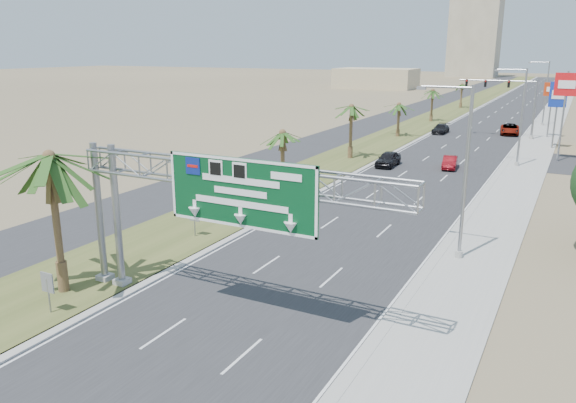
# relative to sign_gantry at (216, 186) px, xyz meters

# --- Properties ---
(road) EXTENTS (12.00, 300.00, 0.02)m
(road) POSITION_rel_sign_gantry_xyz_m (1.06, 100.07, -6.05)
(road) COLOR #28282B
(road) RESTS_ON ground
(sidewalk_right) EXTENTS (4.00, 300.00, 0.10)m
(sidewalk_right) POSITION_rel_sign_gantry_xyz_m (9.56, 100.07, -6.01)
(sidewalk_right) COLOR #9E9B93
(sidewalk_right) RESTS_ON ground
(median_grass) EXTENTS (7.00, 300.00, 0.12)m
(median_grass) POSITION_rel_sign_gantry_xyz_m (-8.94, 100.07, -6.00)
(median_grass) COLOR #444C21
(median_grass) RESTS_ON ground
(opposing_road) EXTENTS (8.00, 300.00, 0.02)m
(opposing_road) POSITION_rel_sign_gantry_xyz_m (-15.94, 100.07, -6.05)
(opposing_road) COLOR #28282B
(opposing_road) RESTS_ON ground
(sign_gantry) EXTENTS (16.75, 1.24, 7.50)m
(sign_gantry) POSITION_rel_sign_gantry_xyz_m (0.00, 0.00, 0.00)
(sign_gantry) COLOR gray
(sign_gantry) RESTS_ON ground
(palm_near) EXTENTS (5.70, 5.70, 8.35)m
(palm_near) POSITION_rel_sign_gantry_xyz_m (-8.14, -1.93, 0.87)
(palm_near) COLOR brown
(palm_near) RESTS_ON ground
(palm_row_b) EXTENTS (3.99, 3.99, 5.95)m
(palm_row_b) POSITION_rel_sign_gantry_xyz_m (-8.44, 22.07, -1.16)
(palm_row_b) COLOR brown
(palm_row_b) RESTS_ON ground
(palm_row_c) EXTENTS (3.99, 3.99, 6.75)m
(palm_row_c) POSITION_rel_sign_gantry_xyz_m (-8.44, 38.07, -0.39)
(palm_row_c) COLOR brown
(palm_row_c) RESTS_ON ground
(palm_row_d) EXTENTS (3.99, 3.99, 5.45)m
(palm_row_d) POSITION_rel_sign_gantry_xyz_m (-8.44, 56.07, -1.64)
(palm_row_d) COLOR brown
(palm_row_d) RESTS_ON ground
(palm_row_e) EXTENTS (3.99, 3.99, 6.15)m
(palm_row_e) POSITION_rel_sign_gantry_xyz_m (-8.44, 75.07, -0.97)
(palm_row_e) COLOR brown
(palm_row_e) RESTS_ON ground
(palm_row_f) EXTENTS (3.99, 3.99, 5.75)m
(palm_row_f) POSITION_rel_sign_gantry_xyz_m (-8.44, 100.07, -1.35)
(palm_row_f) COLOR brown
(palm_row_f) RESTS_ON ground
(streetlight_near) EXTENTS (3.27, 0.44, 10.00)m
(streetlight_near) POSITION_rel_sign_gantry_xyz_m (8.36, 12.07, -1.36)
(streetlight_near) COLOR gray
(streetlight_near) RESTS_ON ground
(streetlight_mid) EXTENTS (3.27, 0.44, 10.00)m
(streetlight_mid) POSITION_rel_sign_gantry_xyz_m (8.36, 42.07, -1.36)
(streetlight_mid) COLOR gray
(streetlight_mid) RESTS_ON ground
(streetlight_far) EXTENTS (3.27, 0.44, 10.00)m
(streetlight_far) POSITION_rel_sign_gantry_xyz_m (8.36, 78.07, -1.36)
(streetlight_far) COLOR gray
(streetlight_far) RESTS_ON ground
(signal_mast) EXTENTS (10.28, 0.71, 8.00)m
(signal_mast) POSITION_rel_sign_gantry_xyz_m (6.23, 62.05, -1.21)
(signal_mast) COLOR gray
(signal_mast) RESTS_ON ground
(median_signback_a) EXTENTS (0.75, 0.08, 2.08)m
(median_signback_a) POSITION_rel_sign_gantry_xyz_m (-6.74, -3.93, -4.61)
(median_signback_a) COLOR gray
(median_signback_a) RESTS_ON ground
(median_signback_b) EXTENTS (0.75, 0.08, 2.08)m
(median_signback_b) POSITION_rel_sign_gantry_xyz_m (-7.44, 8.07, -4.61)
(median_signback_b) COLOR gray
(median_signback_b) RESTS_ON ground
(tower_distant) EXTENTS (20.00, 16.00, 35.00)m
(tower_distant) POSITION_rel_sign_gantry_xyz_m (-30.94, 240.07, 11.44)
(tower_distant) COLOR gray
(tower_distant) RESTS_ON ground
(building_distant_left) EXTENTS (24.00, 14.00, 6.00)m
(building_distant_left) POSITION_rel_sign_gantry_xyz_m (-43.94, 150.07, -3.06)
(building_distant_left) COLOR #CAB988
(building_distant_left) RESTS_ON ground
(car_left_lane) EXTENTS (1.84, 4.50, 1.53)m
(car_left_lane) POSITION_rel_sign_gantry_xyz_m (-3.41, 36.04, -5.29)
(car_left_lane) COLOR black
(car_left_lane) RESTS_ON ground
(car_mid_lane) EXTENTS (1.86, 4.02, 1.27)m
(car_mid_lane) POSITION_rel_sign_gantry_xyz_m (2.56, 37.79, -5.42)
(car_mid_lane) COLOR #66090F
(car_mid_lane) RESTS_ON ground
(car_right_lane) EXTENTS (3.18, 5.71, 1.51)m
(car_right_lane) POSITION_rel_sign_gantry_xyz_m (5.09, 65.68, -5.30)
(car_right_lane) COLOR gray
(car_right_lane) RESTS_ON ground
(car_far) EXTENTS (1.86, 4.54, 1.32)m
(car_far) POSITION_rel_sign_gantry_xyz_m (-3.93, 62.32, -5.40)
(car_far) COLOR black
(car_far) RESTS_ON ground
(pole_sign_red_near) EXTENTS (2.42, 0.55, 9.64)m
(pole_sign_red_near) POSITION_rel_sign_gantry_xyz_m (12.17, 47.18, 1.58)
(pole_sign_red_near) COLOR gray
(pole_sign_red_near) RESTS_ON ground
(pole_sign_blue) EXTENTS (2.01, 0.39, 8.27)m
(pole_sign_blue) POSITION_rel_sign_gantry_xyz_m (11.16, 55.68, 0.14)
(pole_sign_blue) COLOR gray
(pole_sign_blue) RESTS_ON ground
(pole_sign_red_far) EXTENTS (2.21, 0.83, 7.69)m
(pole_sign_red_far) POSITION_rel_sign_gantry_xyz_m (10.06, 64.86, -0.02)
(pole_sign_red_far) COLOR gray
(pole_sign_red_far) RESTS_ON ground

